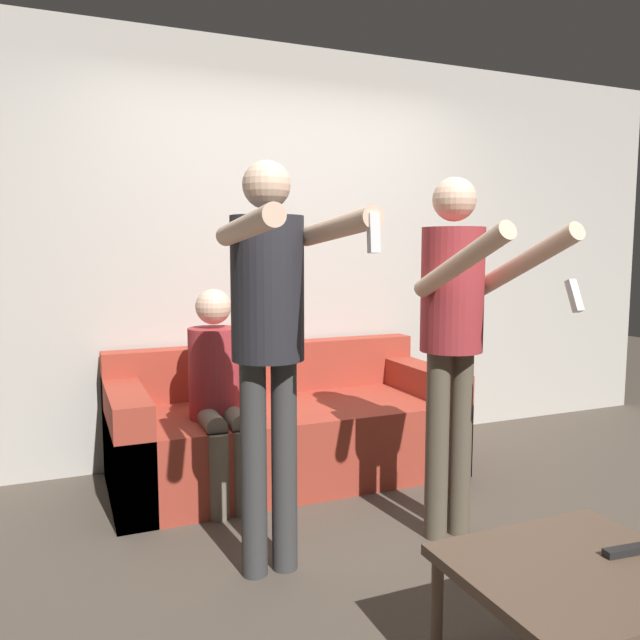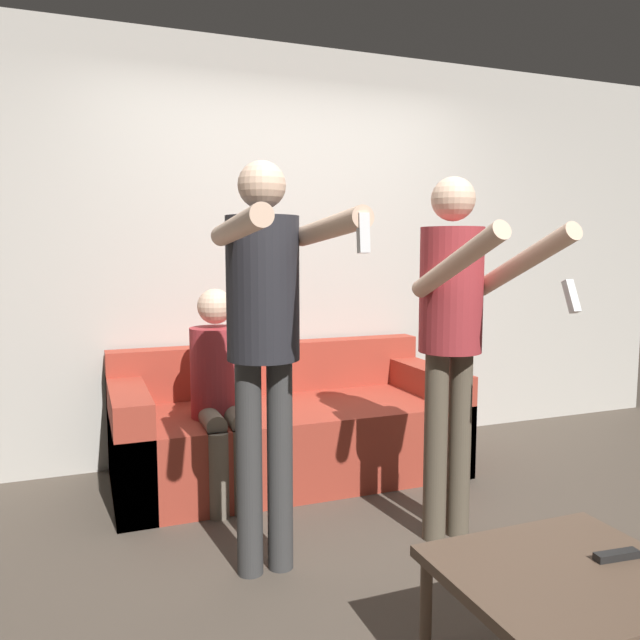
{
  "view_description": "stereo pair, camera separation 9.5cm",
  "coord_description": "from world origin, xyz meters",
  "views": [
    {
      "loc": [
        -1.39,
        -2.44,
        1.37
      ],
      "look_at": [
        -0.15,
        0.5,
        1.01
      ],
      "focal_mm": 35.0,
      "sensor_mm": 36.0,
      "label": 1
    },
    {
      "loc": [
        -1.3,
        -2.48,
        1.37
      ],
      "look_at": [
        -0.15,
        0.5,
        1.01
      ],
      "focal_mm": 35.0,
      "sensor_mm": 36.0,
      "label": 2
    }
  ],
  "objects": [
    {
      "name": "remote_on_table",
      "position": [
        0.23,
        -1.09,
        0.43
      ],
      "size": [
        0.15,
        0.05,
        0.02
      ],
      "color": "black",
      "rests_on": "coffee_table"
    },
    {
      "name": "wall_back",
      "position": [
        0.0,
        1.54,
        1.35
      ],
      "size": [
        6.4,
        0.06,
        2.7
      ],
      "color": "#B7B2A8",
      "rests_on": "ground_plane"
    },
    {
      "name": "person_seated",
      "position": [
        -0.62,
        0.84,
        0.63
      ],
      "size": [
        0.28,
        0.52,
        1.16
      ],
      "color": "#6B6051",
      "rests_on": "ground_plane"
    },
    {
      "name": "person_standing_left",
      "position": [
        -0.6,
        -0.04,
        1.08
      ],
      "size": [
        0.42,
        0.77,
        1.73
      ],
      "color": "#383838",
      "rests_on": "ground_plane"
    },
    {
      "name": "coffee_table",
      "position": [
        0.03,
        -1.09,
        0.37
      ],
      "size": [
        0.72,
        0.63,
        0.41
      ],
      "color": "brown",
      "rests_on": "ground_plane"
    },
    {
      "name": "person_standing_right",
      "position": [
        0.3,
        -0.04,
        1.05
      ],
      "size": [
        0.41,
        0.76,
        1.7
      ],
      "color": "brown",
      "rests_on": "ground_plane"
    },
    {
      "name": "ground_plane",
      "position": [
        0.0,
        0.0,
        0.0
      ],
      "size": [
        14.0,
        14.0,
        0.0
      ],
      "primitive_type": "plane",
      "color": "#4C4238"
    },
    {
      "name": "couch",
      "position": [
        -0.15,
        1.05,
        0.28
      ],
      "size": [
        2.06,
        0.9,
        0.77
      ],
      "color": "#9E3828",
      "rests_on": "ground_plane"
    }
  ]
}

